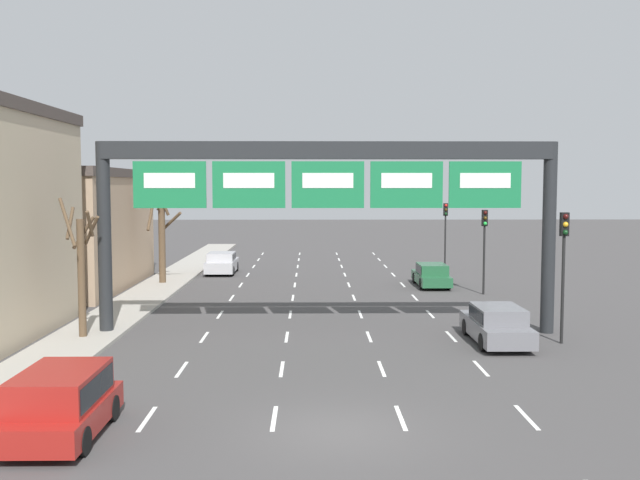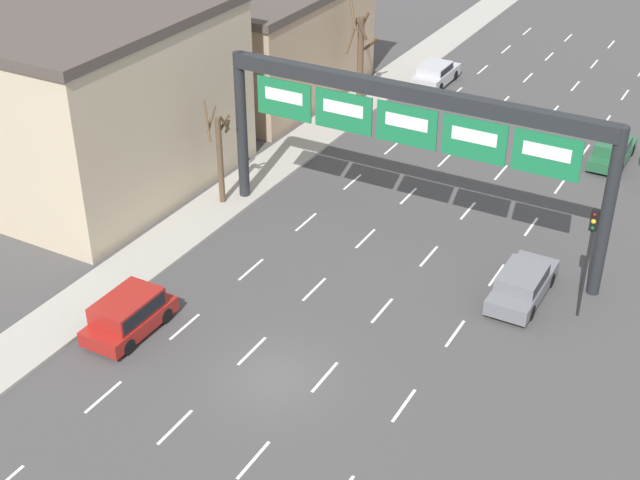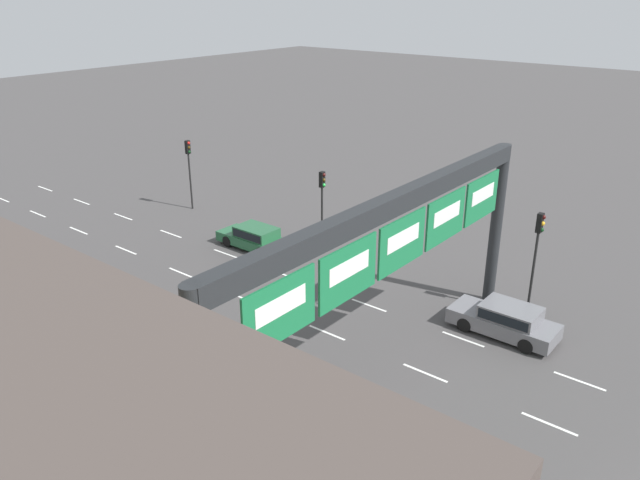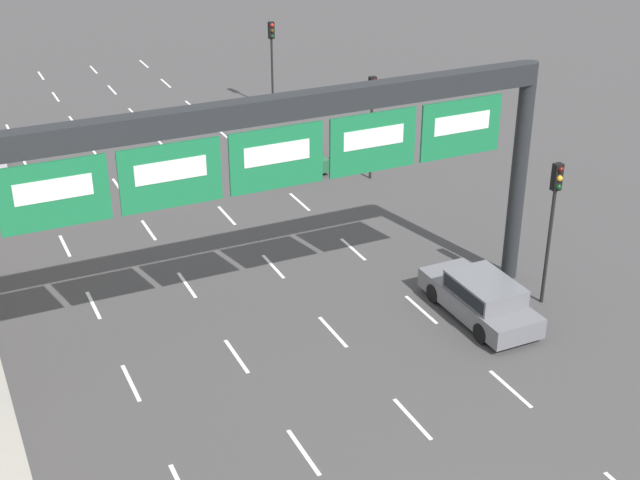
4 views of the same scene
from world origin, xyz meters
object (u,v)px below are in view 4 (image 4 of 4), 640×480
Objects in this scene: car_green at (294,149)px; traffic_light_far_end at (372,107)px; car_grey at (481,296)px; sign_gantry at (273,154)px; traffic_light_mid_block at (554,206)px; traffic_light_near_gantry at (272,47)px.

traffic_light_far_end is at bearing -53.12° from car_green.
traffic_light_far_end is (2.38, -3.17, 2.62)m from car_green.
traffic_light_far_end is (2.51, 12.33, 2.58)m from car_grey.
car_grey is (-0.13, -15.49, 0.04)m from car_green.
sign_gantry is 16.01m from car_green.
car_grey is (6.45, -1.92, -5.33)m from sign_gantry.
traffic_light_mid_block is at bearing -81.38° from car_green.
traffic_light_mid_block is at bearing -1.85° from car_grey.
car_grey is 0.93× the size of traffic_light_mid_block.
sign_gantry is at bearing -130.74° from traffic_light_far_end.
car_green is 16.00m from traffic_light_mid_block.
car_green is 15.49m from car_grey.
sign_gantry is 3.70× the size of traffic_light_mid_block.
traffic_light_mid_block is at bearing -12.63° from sign_gantry.
sign_gantry reaches higher than car_green.
traffic_light_far_end is (-0.02, -11.54, -0.06)m from traffic_light_near_gantry.
traffic_light_near_gantry is at bearing 89.88° from traffic_light_far_end.
sign_gantry reaches higher than traffic_light_near_gantry.
sign_gantry is 23.86m from traffic_light_near_gantry.
car_green is 0.91× the size of traffic_light_mid_block.
traffic_light_near_gantry reaches higher than traffic_light_far_end.
sign_gantry reaches higher than traffic_light_far_end.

